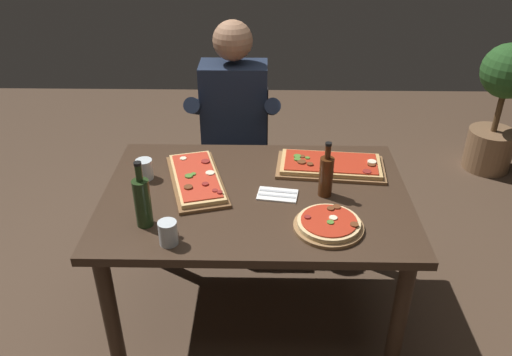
# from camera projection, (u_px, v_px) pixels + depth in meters

# --- Properties ---
(ground_plane) EXTENTS (6.40, 6.40, 0.00)m
(ground_plane) POSITION_uv_depth(u_px,v_px,m) (256.00, 310.00, 2.75)
(ground_plane) COLOR #4C3828
(dining_table) EXTENTS (1.40, 0.96, 0.74)m
(dining_table) POSITION_uv_depth(u_px,v_px,m) (256.00, 210.00, 2.42)
(dining_table) COLOR #3D2B1E
(dining_table) RESTS_ON ground_plane
(pizza_rectangular_front) EXTENTS (0.55, 0.31, 0.05)m
(pizza_rectangular_front) POSITION_uv_depth(u_px,v_px,m) (330.00, 165.00, 2.56)
(pizza_rectangular_front) COLOR brown
(pizza_rectangular_front) RESTS_ON dining_table
(pizza_rectangular_left) EXTENTS (0.36, 0.56, 0.05)m
(pizza_rectangular_left) POSITION_uv_depth(u_px,v_px,m) (196.00, 179.00, 2.44)
(pizza_rectangular_left) COLOR brown
(pizza_rectangular_left) RESTS_ON dining_table
(pizza_round_far) EXTENTS (0.29, 0.29, 0.05)m
(pizza_round_far) POSITION_uv_depth(u_px,v_px,m) (329.00, 224.00, 2.13)
(pizza_round_far) COLOR olive
(pizza_round_far) RESTS_ON dining_table
(wine_bottle_dark) EXTENTS (0.07, 0.07, 0.30)m
(wine_bottle_dark) POSITION_uv_depth(u_px,v_px,m) (142.00, 201.00, 2.11)
(wine_bottle_dark) COLOR #233819
(wine_bottle_dark) RESTS_ON dining_table
(oil_bottle_amber) EXTENTS (0.06, 0.06, 0.26)m
(oil_bottle_amber) POSITION_uv_depth(u_px,v_px,m) (326.00, 175.00, 2.31)
(oil_bottle_amber) COLOR #47230F
(oil_bottle_amber) RESTS_ON dining_table
(tumbler_near_camera) EXTENTS (0.08, 0.08, 0.10)m
(tumbler_near_camera) POSITION_uv_depth(u_px,v_px,m) (168.00, 233.00, 2.03)
(tumbler_near_camera) COLOR silver
(tumbler_near_camera) RESTS_ON dining_table
(tumbler_far_side) EXTENTS (0.08, 0.08, 0.10)m
(tumbler_far_side) POSITION_uv_depth(u_px,v_px,m) (145.00, 169.00, 2.46)
(tumbler_far_side) COLOR silver
(tumbler_far_side) RESTS_ON dining_table
(napkin_cutlery_set) EXTENTS (0.19, 0.14, 0.01)m
(napkin_cutlery_set) POSITION_uv_depth(u_px,v_px,m) (277.00, 195.00, 2.35)
(napkin_cutlery_set) COLOR white
(napkin_cutlery_set) RESTS_ON dining_table
(diner_chair) EXTENTS (0.44, 0.44, 0.87)m
(diner_chair) POSITION_uv_depth(u_px,v_px,m) (236.00, 153.00, 3.24)
(diner_chair) COLOR black
(diner_chair) RESTS_ON ground_plane
(seated_diner) EXTENTS (0.53, 0.41, 1.33)m
(seated_diner) POSITION_uv_depth(u_px,v_px,m) (234.00, 124.00, 3.01)
(seated_diner) COLOR #23232D
(seated_diner) RESTS_ON ground_plane
(potted_plant_corner) EXTENTS (0.39, 0.39, 0.98)m
(potted_plant_corner) POSITION_uv_depth(u_px,v_px,m) (501.00, 103.00, 3.80)
(potted_plant_corner) COLOR #846042
(potted_plant_corner) RESTS_ON ground_plane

